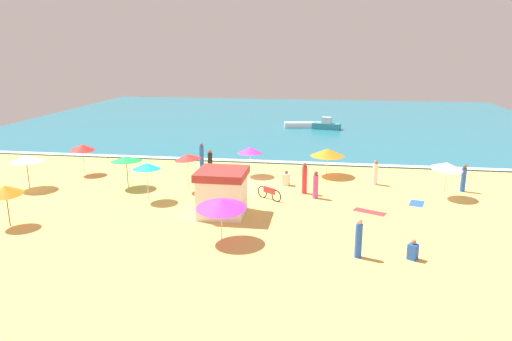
{
  "coord_description": "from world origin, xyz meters",
  "views": [
    {
      "loc": [
        5.47,
        -28.88,
        8.65
      ],
      "look_at": [
        0.94,
        0.79,
        0.8
      ],
      "focal_mm": 33.59,
      "sensor_mm": 36.0,
      "label": 1
    }
  ],
  "objects": [
    {
      "name": "beachgoer_2",
      "position": [
        2.94,
        0.46,
        0.42
      ],
      "size": [
        0.49,
        0.49,
        0.97
      ],
      "color": "white",
      "rests_on": "ground_plane"
    },
    {
      "name": "beach_umbrella_1",
      "position": [
        -12.88,
        -2.67,
        1.89
      ],
      "size": [
        2.96,
        2.96,
        2.2
      ],
      "color": "#4C3823",
      "rests_on": "ground_plane"
    },
    {
      "name": "beachgoer_3",
      "position": [
        6.91,
        -9.83,
        0.83
      ],
      "size": [
        0.42,
        0.42,
        1.72
      ],
      "color": "blue",
      "rests_on": "ground_plane"
    },
    {
      "name": "beach_umbrella_5",
      "position": [
        -9.95,
        -8.72,
        1.85
      ],
      "size": [
        1.96,
        1.98,
        2.15
      ],
      "color": "#4C3823",
      "rests_on": "ground_plane"
    },
    {
      "name": "beach_umbrella_6",
      "position": [
        -2.89,
        -1.63,
        2.13
      ],
      "size": [
        1.96,
        1.94,
        2.39
      ],
      "color": "silver",
      "rests_on": "ground_plane"
    },
    {
      "name": "wave_breaker_foam",
      "position": [
        0.0,
        6.3,
        0.1
      ],
      "size": [
        57.0,
        0.7,
        0.01
      ],
      "primitive_type": "cube",
      "color": "white",
      "rests_on": "ocean_water"
    },
    {
      "name": "small_boat_0",
      "position": [
        5.27,
        21.68,
        0.53
      ],
      "size": [
        3.05,
        1.68,
        1.27
      ],
      "color": "teal",
      "rests_on": "ocean_water"
    },
    {
      "name": "beach_towel_0",
      "position": [
        7.84,
        -3.96,
        0.01
      ],
      "size": [
        1.84,
        1.32,
        0.01
      ],
      "color": "red",
      "rests_on": "ground_plane"
    },
    {
      "name": "beach_umbrella_8",
      "position": [
        -4.63,
        -3.86,
        2.05
      ],
      "size": [
        2.02,
        2.02,
        2.24
      ],
      "color": "silver",
      "rests_on": "ground_plane"
    },
    {
      "name": "beachgoer_8",
      "position": [
        9.15,
        -9.69,
        0.39
      ],
      "size": [
        0.51,
        0.51,
        0.89
      ],
      "color": "blue",
      "rests_on": "ground_plane"
    },
    {
      "name": "beach_umbrella_4",
      "position": [
        -11.15,
        1.05,
        1.91
      ],
      "size": [
        2.3,
        2.3,
        2.18
      ],
      "color": "silver",
      "rests_on": "ground_plane"
    },
    {
      "name": "ground_plane",
      "position": [
        0.0,
        0.0,
        0.0
      ],
      "size": [
        60.0,
        60.0,
        0.0
      ],
      "primitive_type": "plane",
      "color": "#EDBC60"
    },
    {
      "name": "beachgoer_0",
      "position": [
        0.36,
        -2.7,
        0.31
      ],
      "size": [
        0.44,
        0.44,
        0.76
      ],
      "color": "black",
      "rests_on": "ground_plane"
    },
    {
      "name": "lifeguard_cabana",
      "position": [
        0.11,
        -5.52,
        1.24
      ],
      "size": [
        2.52,
        2.59,
        2.43
      ],
      "color": "white",
      "rests_on": "ground_plane"
    },
    {
      "name": "beachgoer_5",
      "position": [
        -2.61,
        2.73,
        0.78
      ],
      "size": [
        0.46,
        0.46,
        1.65
      ],
      "color": "black",
      "rests_on": "ground_plane"
    },
    {
      "name": "beach_towel_1",
      "position": [
        10.59,
        -2.11,
        0.01
      ],
      "size": [
        1.06,
        1.39,
        0.01
      ],
      "color": "blue",
      "rests_on": "ground_plane"
    },
    {
      "name": "beach_umbrella_2",
      "position": [
        0.27,
        2.43,
        1.78
      ],
      "size": [
        2.15,
        2.16,
        2.05
      ],
      "color": "silver",
      "rests_on": "ground_plane"
    },
    {
      "name": "beach_umbrella_3",
      "position": [
        0.85,
        -8.99,
        1.78
      ],
      "size": [
        2.53,
        2.56,
        2.08
      ],
      "color": "silver",
      "rests_on": "ground_plane"
    },
    {
      "name": "beach_umbrella_7",
      "position": [
        -6.87,
        -1.51,
        1.84
      ],
      "size": [
        2.74,
        2.74,
        2.03
      ],
      "color": "#4C3823",
      "rests_on": "ground_plane"
    },
    {
      "name": "beach_umbrella_9",
      "position": [
        12.35,
        -0.71,
        1.91
      ],
      "size": [
        2.55,
        2.56,
        2.2
      ],
      "color": "silver",
      "rests_on": "ground_plane"
    },
    {
      "name": "beachgoer_1",
      "position": [
        8.56,
        1.48,
        0.75
      ],
      "size": [
        0.38,
        0.38,
        1.59
      ],
      "color": "white",
      "rests_on": "ground_plane"
    },
    {
      "name": "beachgoer_10",
      "position": [
        4.87,
        -1.97,
        0.78
      ],
      "size": [
        0.35,
        0.35,
        1.63
      ],
      "color": "#D84CA5",
      "rests_on": "ground_plane"
    },
    {
      "name": "beachgoer_6",
      "position": [
        13.73,
        0.72,
        0.83
      ],
      "size": [
        0.4,
        0.4,
        1.71
      ],
      "color": "blue",
      "rests_on": "ground_plane"
    },
    {
      "name": "beach_umbrella_0",
      "position": [
        5.48,
        3.17,
        1.63
      ],
      "size": [
        2.9,
        2.9,
        1.88
      ],
      "color": "silver",
      "rests_on": "ground_plane"
    },
    {
      "name": "beachgoer_9",
      "position": [
        4.18,
        -1.14,
        0.92
      ],
      "size": [
        0.41,
        0.41,
        1.91
      ],
      "color": "red",
      "rests_on": "ground_plane"
    },
    {
      "name": "parked_bicycle",
      "position": [
        2.24,
        -2.64,
        0.38
      ],
      "size": [
        1.51,
        1.11,
        0.76
      ],
      "color": "black",
      "rests_on": "ground_plane"
    },
    {
      "name": "ocean_water",
      "position": [
        0.0,
        28.0,
        0.05
      ],
      "size": [
        60.0,
        44.0,
        0.1
      ],
      "primitive_type": "cube",
      "color": "teal",
      "rests_on": "ground_plane"
    },
    {
      "name": "small_boat_1",
      "position": [
        2.82,
        22.37,
        0.38
      ],
      "size": [
        4.25,
        1.79,
        0.55
      ],
      "color": "white",
      "rests_on": "ocean_water"
    },
    {
      "name": "beachgoer_7",
      "position": [
        -3.65,
        4.36,
        0.84
      ],
      "size": [
        0.36,
        0.36,
        1.77
      ],
      "color": "blue",
      "rests_on": "ground_plane"
    }
  ]
}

